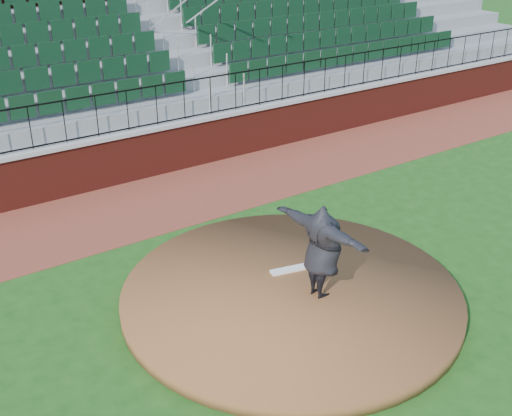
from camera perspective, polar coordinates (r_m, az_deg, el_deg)
The scene contains 10 objects.
ground at distance 11.28m, azimuth 4.41°, elevation -8.67°, with size 90.00×90.00×0.00m, color #1C4E16.
warning_track at distance 15.29m, azimuth -8.39°, elevation 0.74°, with size 34.00×3.20×0.01m, color brown.
field_wall at distance 16.41m, azimuth -11.08°, elevation 4.53°, with size 34.00×0.35×1.20m, color maroon.
wall_cap at distance 16.20m, azimuth -11.27°, elevation 6.67°, with size 34.00×0.45×0.10m, color #B7B7B7.
wall_railing at distance 16.04m, azimuth -11.44°, elevation 8.54°, with size 34.00×0.05×1.00m, color black, non-canonical shape.
seating_stands at distance 18.37m, azimuth -15.17°, elevation 11.90°, with size 34.00×5.10×4.60m, color gray, non-canonical shape.
concourse_wall at distance 20.89m, azimuth -18.15°, elevation 14.34°, with size 34.00×0.50×5.50m, color maroon.
pitchers_mound at distance 11.33m, azimuth 3.16°, elevation -7.72°, with size 5.95×5.95×0.25m, color brown.
pitching_rubber at distance 11.75m, azimuth 2.94°, elevation -5.54°, with size 0.68×0.17×0.05m, color white.
pitcher at distance 10.70m, azimuth 5.95°, elevation -3.87°, with size 2.08×0.57×1.69m, color black.
Camera 1 is at (-6.04, -7.16, 6.29)m, focal length 44.65 mm.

